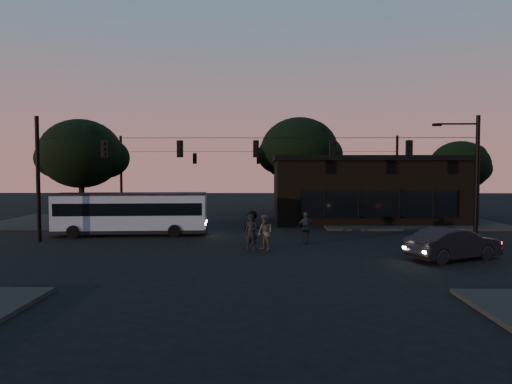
{
  "coord_description": "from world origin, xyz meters",
  "views": [
    {
      "loc": [
        0.38,
        -22.97,
        4.36
      ],
      "look_at": [
        0.0,
        4.0,
        3.0
      ],
      "focal_mm": 32.0,
      "sensor_mm": 36.0,
      "label": 1
    }
  ],
  "objects_px": {
    "pedestrian_b": "(265,233)",
    "pedestrian_d": "(253,227)",
    "building": "(363,188)",
    "car": "(454,244)",
    "bus": "(131,212)",
    "pedestrian_c": "(306,228)",
    "pedestrian_a": "(251,232)"
  },
  "relations": [
    {
      "from": "pedestrian_a",
      "to": "pedestrian_d",
      "type": "relative_size",
      "value": 1.03
    },
    {
      "from": "bus",
      "to": "pedestrian_c",
      "type": "distance_m",
      "value": 11.75
    },
    {
      "from": "building",
      "to": "pedestrian_b",
      "type": "height_order",
      "value": "building"
    },
    {
      "from": "car",
      "to": "pedestrian_c",
      "type": "relative_size",
      "value": 2.55
    },
    {
      "from": "building",
      "to": "pedestrian_d",
      "type": "xyz_separation_m",
      "value": [
        -9.2,
        -12.0,
        -1.77
      ]
    },
    {
      "from": "pedestrian_c",
      "to": "pedestrian_d",
      "type": "relative_size",
      "value": 0.99
    },
    {
      "from": "pedestrian_a",
      "to": "pedestrian_d",
      "type": "height_order",
      "value": "pedestrian_a"
    },
    {
      "from": "building",
      "to": "pedestrian_b",
      "type": "relative_size",
      "value": 8.02
    },
    {
      "from": "car",
      "to": "pedestrian_b",
      "type": "xyz_separation_m",
      "value": [
        -9.04,
        2.36,
        0.18
      ]
    },
    {
      "from": "building",
      "to": "pedestrian_a",
      "type": "bearing_deg",
      "value": -122.26
    },
    {
      "from": "building",
      "to": "pedestrian_d",
      "type": "relative_size",
      "value": 8.18
    },
    {
      "from": "car",
      "to": "pedestrian_b",
      "type": "distance_m",
      "value": 9.34
    },
    {
      "from": "pedestrian_b",
      "to": "pedestrian_d",
      "type": "distance_m",
      "value": 2.83
    },
    {
      "from": "car",
      "to": "pedestrian_b",
      "type": "height_order",
      "value": "pedestrian_b"
    },
    {
      "from": "car",
      "to": "pedestrian_a",
      "type": "xyz_separation_m",
      "value": [
        -9.78,
        2.49,
        0.19
      ]
    },
    {
      "from": "pedestrian_a",
      "to": "pedestrian_b",
      "type": "height_order",
      "value": "pedestrian_a"
    },
    {
      "from": "pedestrian_a",
      "to": "pedestrian_c",
      "type": "xyz_separation_m",
      "value": [
        3.13,
        1.99,
        -0.04
      ]
    },
    {
      "from": "building",
      "to": "pedestrian_a",
      "type": "distance_m",
      "value": 17.36
    },
    {
      "from": "bus",
      "to": "pedestrian_d",
      "type": "relative_size",
      "value": 5.32
    },
    {
      "from": "car",
      "to": "pedestrian_c",
      "type": "bearing_deg",
      "value": 32.17
    },
    {
      "from": "pedestrian_a",
      "to": "car",
      "type": "bearing_deg",
      "value": -8.69
    },
    {
      "from": "car",
      "to": "bus",
      "type": "bearing_deg",
      "value": 42.0
    },
    {
      "from": "bus",
      "to": "pedestrian_a",
      "type": "distance_m",
      "value": 9.78
    },
    {
      "from": "pedestrian_b",
      "to": "pedestrian_c",
      "type": "distance_m",
      "value": 3.19
    },
    {
      "from": "bus",
      "to": "pedestrian_a",
      "type": "bearing_deg",
      "value": -38.66
    },
    {
      "from": "bus",
      "to": "car",
      "type": "bearing_deg",
      "value": -28.46
    },
    {
      "from": "bus",
      "to": "pedestrian_c",
      "type": "relative_size",
      "value": 5.38
    },
    {
      "from": "bus",
      "to": "pedestrian_d",
      "type": "xyz_separation_m",
      "value": [
        8.08,
        -2.9,
        -0.62
      ]
    },
    {
      "from": "car",
      "to": "pedestrian_d",
      "type": "relative_size",
      "value": 2.52
    },
    {
      "from": "bus",
      "to": "car",
      "type": "height_order",
      "value": "bus"
    },
    {
      "from": "car",
      "to": "pedestrian_b",
      "type": "bearing_deg",
      "value": 51.51
    },
    {
      "from": "bus",
      "to": "pedestrian_b",
      "type": "distance_m",
      "value": 10.47
    }
  ]
}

